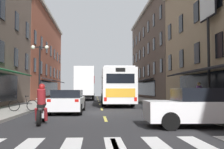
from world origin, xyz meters
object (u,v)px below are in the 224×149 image
Objects in this scene: street_lamp_twin at (40,72)px; sedan_mid at (68,101)px; transit_bus at (116,86)px; box_truck at (85,84)px; motorcycle_rider at (42,107)px; bicycle_near at (23,105)px; pedestrian_mid at (199,95)px; billboard_sign at (208,21)px; sedan_far at (202,107)px; sedan_near at (86,94)px.

sedan_mid is at bearing -63.82° from street_lamp_twin.
transit_bus is at bearing 67.71° from sedan_mid.
box_truck is at bearing 76.47° from street_lamp_twin.
motorcycle_rider reaches higher than bicycle_near.
bicycle_near is at bearing 96.13° from pedestrian_mid.
pedestrian_mid is (5.27, -6.87, -0.63)m from transit_bus.
motorcycle_rider is 1.21× the size of bicycle_near.
bicycle_near is (-6.16, -9.02, -1.18)m from transit_bus.
street_lamp_twin is at bearing -103.53° from box_truck.
sedan_mid is at bearing 97.47° from pedestrian_mid.
transit_bus is at bearing 73.52° from motorcycle_rider.
billboard_sign is 12.71m from motorcycle_rider.
motorcycle_rider is 1.17× the size of pedestrian_mid.
pedestrian_mid is at bearing 37.30° from motorcycle_rider.
street_lamp_twin is (-8.55, 12.39, 2.10)m from sedan_far.
box_truck is 19.30m from pedestrian_mid.
billboard_sign is 4.41× the size of pedestrian_mid.
pedestrian_mid is at bearing -63.88° from box_truck.
transit_bus is at bearing 32.95° from pedestrian_mid.
bicycle_near is at bearing -95.13° from sedan_near.
sedan_mid is at bearing -112.29° from transit_bus.
sedan_mid is 2.60m from bicycle_near.
sedan_near is 36.76m from sedan_far.
street_lamp_twin is (-6.44, -2.95, 1.17)m from transit_bus.
billboard_sign is at bearing 5.75° from bicycle_near.
billboard_sign is 10.63m from sedan_mid.
billboard_sign reaches higher than street_lamp_twin.
sedan_far is at bearing -37.36° from bicycle_near.
billboard_sign is 13.36m from street_lamp_twin.
box_truck is at bearing 107.15° from transit_bus.
sedan_far is 2.42× the size of pedestrian_mid.
sedan_near is (-3.47, 21.00, -1.00)m from transit_bus.
box_truck reaches higher than sedan_near.
box_truck reaches higher than pedestrian_mid.
billboard_sign is 9.79m from sedan_far.
sedan_far is 0.88× the size of street_lamp_twin.
sedan_near is at bearing 88.87° from motorcycle_rider.
box_truck is 1.45× the size of street_lamp_twin.
street_lamp_twin reaches higher than bicycle_near.
motorcycle_rider reaches higher than sedan_far.
pedestrian_mid reaches higher than motorcycle_rider.
sedan_far is at bearing -55.38° from street_lamp_twin.
transit_bus is 10.93m from box_truck.
transit_bus reaches higher than sedan_mid.
motorcycle_rider is at bearing -106.48° from transit_bus.
sedan_mid is (-9.17, -0.91, -5.29)m from billboard_sign.
pedestrian_mid is at bearing 108.33° from billboard_sign.
transit_bus is 2.34× the size of street_lamp_twin.
billboard_sign is 20.65m from box_truck.
transit_bus is at bearing -80.63° from sedan_near.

